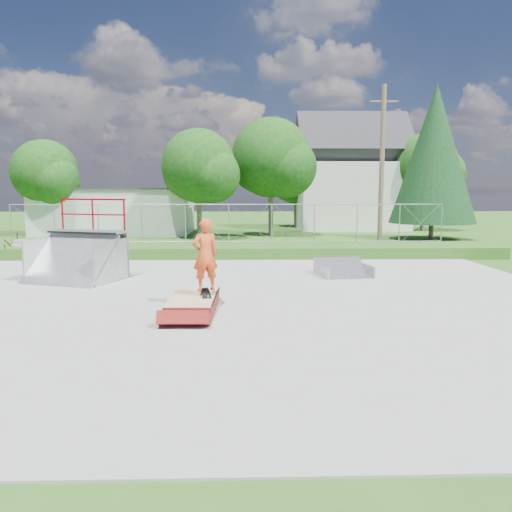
% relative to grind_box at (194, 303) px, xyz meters
% --- Properties ---
extents(ground, '(120.00, 120.00, 0.00)m').
position_rel_grind_box_xyz_m(ground, '(0.56, 0.74, -0.17)').
color(ground, '#2A5418').
rests_on(ground, ground).
extents(concrete_pad, '(20.00, 16.00, 0.04)m').
position_rel_grind_box_xyz_m(concrete_pad, '(0.56, 0.74, -0.15)').
color(concrete_pad, gray).
rests_on(concrete_pad, ground).
extents(grass_berm, '(24.00, 3.00, 0.50)m').
position_rel_grind_box_xyz_m(grass_berm, '(0.56, 10.24, 0.08)').
color(grass_berm, '#2A5418').
rests_on(grass_berm, ground).
extents(grind_box, '(1.17, 2.30, 0.34)m').
position_rel_grind_box_xyz_m(grind_box, '(0.00, 0.00, 0.00)').
color(grind_box, maroon).
rests_on(grind_box, concrete_pad).
extents(quarter_pipe, '(3.21, 2.96, 2.63)m').
position_rel_grind_box_xyz_m(quarter_pipe, '(-4.18, 4.00, 1.15)').
color(quarter_pipe, '#97999F').
rests_on(quarter_pipe, concrete_pad).
extents(flat_bank_ramp, '(1.87, 1.96, 0.51)m').
position_rel_grind_box_xyz_m(flat_bank_ramp, '(4.65, 4.78, 0.08)').
color(flat_bank_ramp, '#97999F').
rests_on(flat_bank_ramp, concrete_pad).
extents(skateboard, '(0.36, 0.82, 0.13)m').
position_rel_grind_box_xyz_m(skateboard, '(0.29, 0.12, 0.21)').
color(skateboard, black).
rests_on(skateboard, grind_box).
extents(skater, '(0.76, 0.64, 1.76)m').
position_rel_grind_box_xyz_m(skater, '(0.29, 0.12, 1.10)').
color(skater, '#E84F20').
rests_on(skater, grind_box).
extents(concrete_stairs, '(1.50, 1.60, 0.80)m').
position_rel_grind_box_xyz_m(concrete_stairs, '(-7.94, 9.44, 0.23)').
color(concrete_stairs, gray).
rests_on(concrete_stairs, ground).
extents(chain_link_fence, '(20.00, 0.06, 1.80)m').
position_rel_grind_box_xyz_m(chain_link_fence, '(0.56, 11.24, 1.23)').
color(chain_link_fence, gray).
rests_on(chain_link_fence, grass_berm).
extents(utility_building_flat, '(10.00, 6.00, 3.00)m').
position_rel_grind_box_xyz_m(utility_building_flat, '(-7.44, 22.74, 1.33)').
color(utility_building_flat, beige).
rests_on(utility_building_flat, ground).
extents(gable_house, '(8.40, 6.08, 8.94)m').
position_rel_grind_box_xyz_m(gable_house, '(9.56, 26.74, 3.67)').
color(gable_house, beige).
rests_on(gable_house, ground).
extents(utility_pole, '(0.24, 0.24, 8.00)m').
position_rel_grind_box_xyz_m(utility_pole, '(8.06, 12.74, 3.83)').
color(utility_pole, brown).
rests_on(utility_pole, ground).
extents(tree_left_near, '(4.76, 4.48, 6.65)m').
position_rel_grind_box_xyz_m(tree_left_near, '(-1.19, 18.57, 4.07)').
color(tree_left_near, brown).
rests_on(tree_left_near, ground).
extents(tree_center, '(5.44, 5.12, 7.60)m').
position_rel_grind_box_xyz_m(tree_center, '(3.34, 20.55, 4.68)').
color(tree_center, brown).
rests_on(tree_center, ground).
extents(tree_left_far, '(4.42, 4.16, 6.18)m').
position_rel_grind_box_xyz_m(tree_left_far, '(-11.21, 20.58, 3.77)').
color(tree_left_far, brown).
rests_on(tree_left_far, ground).
extents(tree_right_far, '(5.10, 4.80, 7.12)m').
position_rel_grind_box_xyz_m(tree_right_far, '(14.82, 24.56, 4.37)').
color(tree_right_far, brown).
rests_on(tree_right_far, ground).
extents(tree_back_mid, '(4.08, 3.84, 5.70)m').
position_rel_grind_box_xyz_m(tree_back_mid, '(5.77, 28.59, 3.46)').
color(tree_back_mid, brown).
rests_on(tree_back_mid, ground).
extents(conifer_tree, '(5.04, 5.04, 9.10)m').
position_rel_grind_box_xyz_m(conifer_tree, '(12.56, 17.74, 4.88)').
color(conifer_tree, brown).
rests_on(conifer_tree, ground).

